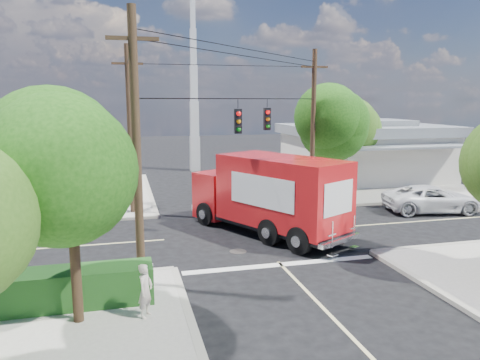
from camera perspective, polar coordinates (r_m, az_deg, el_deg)
name	(u,v)px	position (r m, az deg, el deg)	size (l,w,h in m)	color
ground	(251,234)	(21.93, 1.29, -6.54)	(120.00, 120.00, 0.00)	black
sidewalk_ne	(352,182)	(35.79, 13.52, -0.29)	(14.12, 14.12, 0.14)	#9D978D
sidewalk_nw	(39,197)	(32.18, -23.31, -1.94)	(14.12, 14.12, 0.14)	#9D978D
road_markings	(260,243)	(20.58, 2.40, -7.64)	(32.00, 32.00, 0.01)	beige
building_ne	(366,150)	(37.20, 15.10, 3.52)	(11.80, 10.20, 4.50)	silver
building_nw	(22,161)	(33.58, -25.03, 2.12)	(10.80, 10.20, 4.30)	beige
radio_tower	(194,106)	(40.75, -5.61, 9.01)	(0.80, 0.80, 17.00)	silver
tree_sw_front	(70,171)	(12.94, -20.04, 1.04)	(3.88, 3.78, 6.03)	#422D1C
tree_ne_front	(333,122)	(29.97, 11.28, 6.93)	(4.21, 4.14, 6.66)	#422D1C
tree_ne_back	(354,129)	(33.13, 13.70, 6.09)	(3.77, 3.66, 5.82)	#422D1C
palm_nw_front	(87,120)	(27.86, -18.16, 7.00)	(3.01, 3.08, 5.59)	#422D1C
palm_nw_back	(53,125)	(29.57, -21.82, 6.20)	(3.01, 3.08, 5.19)	#422D1C
utility_poles	(210,131)	(22.30, -3.72, 5.93)	(12.00, 10.68, 9.00)	#473321
picket_fence	(56,279)	(15.82, -21.53, -11.21)	(5.94, 0.06, 1.00)	silver
hedge_sw	(45,290)	(15.10, -22.68, -12.26)	(6.20, 1.20, 1.10)	#1F4D1D
vending_boxes	(324,188)	(29.64, 10.24, -1.01)	(1.90, 0.50, 1.10)	#A10F0F
delivery_truck	(269,195)	(21.48, 3.58, -1.82)	(6.16, 8.57, 3.64)	black
parked_car	(432,199)	(28.00, 22.41, -2.14)	(2.44, 5.28, 1.47)	silver
pedestrian	(145,290)	(13.65, -11.46, -13.06)	(0.56, 0.37, 1.54)	beige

